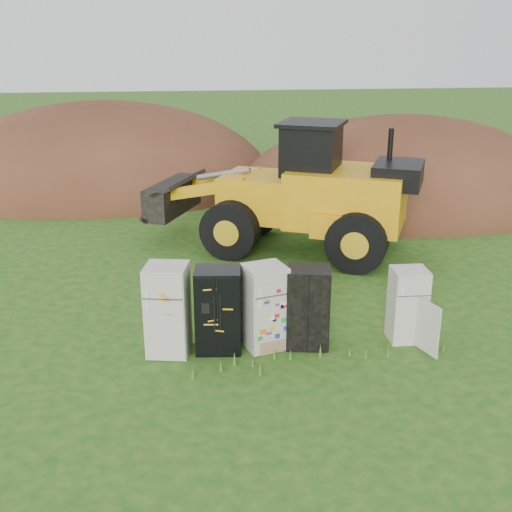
{
  "coord_description": "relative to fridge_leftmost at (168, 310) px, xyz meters",
  "views": [
    {
      "loc": [
        -2.2,
        -11.81,
        6.2
      ],
      "look_at": [
        -0.52,
        2.0,
        1.29
      ],
      "focal_mm": 45.0,
      "sensor_mm": 36.0,
      "label": 1
    }
  ],
  "objects": [
    {
      "name": "ground",
      "position": [
        2.54,
        -0.02,
        -0.93
      ],
      "size": [
        120.0,
        120.0,
        0.0
      ],
      "primitive_type": "plane",
      "color": "#1A4D14",
      "rests_on": "ground"
    },
    {
      "name": "fridge_leftmost",
      "position": [
        0.0,
        0.0,
        0.0
      ],
      "size": [
        0.96,
        0.93,
        1.87
      ],
      "primitive_type": null,
      "rotation": [
        0.0,
        0.0,
        -0.19
      ],
      "color": "beige",
      "rests_on": "ground"
    },
    {
      "name": "fridge_black_side",
      "position": [
        1.01,
        -0.0,
        -0.06
      ],
      "size": [
        0.98,
        0.81,
        1.75
      ],
      "primitive_type": null,
      "rotation": [
        0.0,
        0.0,
        -0.1
      ],
      "color": "black",
      "rests_on": "ground"
    },
    {
      "name": "fridge_sticker",
      "position": [
        1.96,
        0.02,
        -0.05
      ],
      "size": [
        0.96,
        0.92,
        1.77
      ],
      "primitive_type": null,
      "rotation": [
        0.0,
        0.0,
        0.28
      ],
      "color": "silver",
      "rests_on": "ground"
    },
    {
      "name": "fridge_dark_mid",
      "position": [
        2.85,
        -0.03,
        -0.08
      ],
      "size": [
        0.98,
        0.85,
        1.7
      ],
      "primitive_type": null,
      "rotation": [
        0.0,
        0.0,
        -0.18
      ],
      "color": "black",
      "rests_on": "ground"
    },
    {
      "name": "fridge_open_door",
      "position": [
        4.97,
        -0.03,
        -0.15
      ],
      "size": [
        0.74,
        0.68,
        1.58
      ],
      "primitive_type": null,
      "rotation": [
        0.0,
        0.0,
        -0.03
      ],
      "color": "beige",
      "rests_on": "ground"
    },
    {
      "name": "wheel_loader",
      "position": [
        3.2,
        6.26,
        0.97
      ],
      "size": [
        8.48,
        6.18,
        3.81
      ],
      "primitive_type": null,
      "rotation": [
        0.0,
        0.0,
        -0.43
      ],
      "color": "orange",
      "rests_on": "ground"
    },
    {
      "name": "dirt_mound_right",
      "position": [
        8.77,
        11.32,
        -0.93
      ],
      "size": [
        12.92,
        9.47,
        6.5
      ],
      "primitive_type": "ellipsoid",
      "color": "#482617",
      "rests_on": "ground"
    },
    {
      "name": "dirt_mound_left",
      "position": [
        -2.78,
        15.33,
        -0.93
      ],
      "size": [
        14.12,
        10.59,
        7.0
      ],
      "primitive_type": "ellipsoid",
      "color": "#482617",
      "rests_on": "ground"
    }
  ]
}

